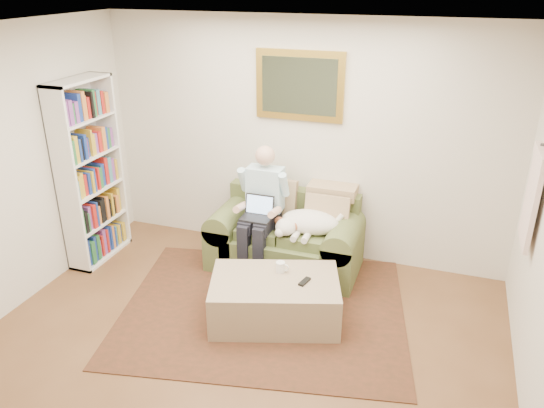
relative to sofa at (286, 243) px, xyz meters
The scene contains 12 objects.
room_shell 1.99m from the sofa, 88.85° to the right, with size 4.51×5.00×2.61m.
rug 0.91m from the sofa, 86.21° to the right, with size 2.65×2.12×0.01m, color #352415.
sofa is the anchor object (origin of this frame).
seated_man 0.49m from the sofa, 148.55° to the right, with size 0.53×0.75×1.34m, color #8CC8D8, non-canonical shape.
laptop 0.53m from the sofa, 138.98° to the right, with size 0.31×0.25×0.22m.
sleeping_dog 0.45m from the sofa, 15.74° to the right, with size 0.66×0.41×0.24m, color white, non-canonical shape.
ottoman 0.99m from the sofa, 77.96° to the right, with size 1.16×0.74×0.42m, color tan.
coffee_mug 0.87m from the sofa, 75.64° to the right, with size 0.08×0.08×0.10m, color white.
tv_remote 1.05m from the sofa, 62.94° to the right, with size 0.05×0.15×0.02m, color black.
bookshelf 2.24m from the sofa, 167.42° to the right, with size 0.28×0.80×2.00m, color white, non-canonical shape.
wall_mirror 1.68m from the sofa, 90.00° to the left, with size 0.94×0.04×0.72m.
hanging_shirt 2.51m from the sofa, 11.71° to the right, with size 0.06×0.52×0.90m, color #F9DCCE, non-canonical shape.
Camera 1 is at (1.49, -2.80, 2.98)m, focal length 35.00 mm.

